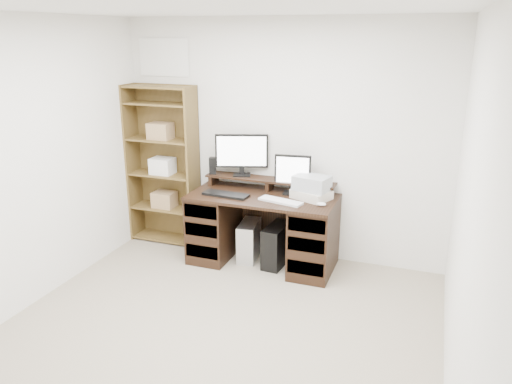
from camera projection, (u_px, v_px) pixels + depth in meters
The scene contains 14 objects.
room at pixel (196, 197), 3.45m from camera, with size 3.54×4.04×2.54m.
desk at pixel (263, 228), 5.20m from camera, with size 1.50×0.70×0.75m.
riser_shelf at pixel (270, 181), 5.25m from camera, with size 1.40×0.22×0.12m.
monitor_wide at pixel (242, 153), 5.31m from camera, with size 0.54×0.22×0.45m.
monitor_small at pixel (293, 173), 5.09m from camera, with size 0.37×0.16×0.41m.
speaker at pixel (213, 166), 5.40m from camera, with size 0.07×0.07×0.18m, color black.
keyboard_black at pixel (226, 195), 5.08m from camera, with size 0.48×0.16×0.03m, color black.
keyboard_white at pixel (281, 201), 4.89m from camera, with size 0.45×0.13×0.02m, color silver.
mouse at pixel (321, 204), 4.78m from camera, with size 0.09×0.06×0.04m, color silver.
printer at pixel (311, 194), 4.99m from camera, with size 0.36×0.27×0.09m, color beige.
basket at pixel (312, 183), 4.95m from camera, with size 0.34×0.24×0.14m, color #A4A9AF.
tower_silver at pixel (249, 240), 5.36m from camera, with size 0.18×0.41×0.41m, color silver.
tower_black at pixel (277, 245), 5.21m from camera, with size 0.22×0.45×0.43m.
bookshelf at pixel (164, 164), 5.65m from camera, with size 0.80×0.30×1.80m.
Camera 1 is at (1.52, -2.93, 2.33)m, focal length 35.00 mm.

